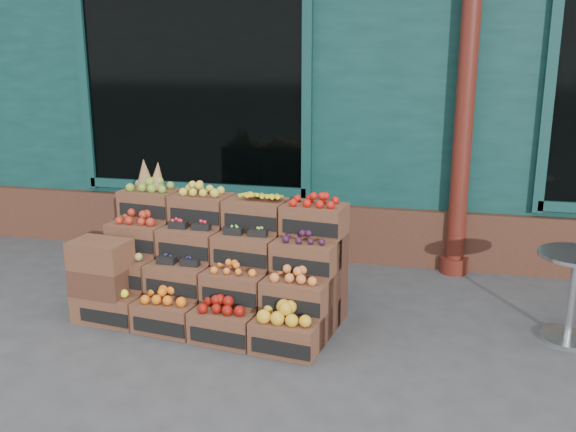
# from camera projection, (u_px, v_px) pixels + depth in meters

# --- Properties ---
(ground) EXTENTS (60.00, 60.00, 0.00)m
(ground) POSITION_uv_depth(u_px,v_px,m) (292.00, 349.00, 4.84)
(ground) COLOR #3C3C3F
(ground) RESTS_ON ground
(shop_facade) EXTENTS (12.00, 6.24, 4.80)m
(shop_facade) POSITION_uv_depth(u_px,v_px,m) (375.00, 33.00, 9.03)
(shop_facade) COLOR #0F3533
(shop_facade) RESTS_ON ground
(crate_display) EXTENTS (2.14, 1.24, 1.27)m
(crate_display) POSITION_uv_depth(u_px,v_px,m) (218.00, 271.00, 5.36)
(crate_display) COLOR brown
(crate_display) RESTS_ON ground
(spare_crates) EXTENTS (0.49, 0.36, 0.69)m
(spare_crates) POSITION_uv_depth(u_px,v_px,m) (102.00, 281.00, 5.28)
(spare_crates) COLOR brown
(spare_crates) RESTS_ON ground
(bistro_table) EXTENTS (0.56, 0.56, 0.71)m
(bistro_table) POSITION_uv_depth(u_px,v_px,m) (573.00, 286.00, 4.89)
(bistro_table) COLOR silver
(bistro_table) RESTS_ON ground
(shopkeeper) EXTENTS (0.77, 0.62, 1.85)m
(shopkeeper) POSITION_uv_depth(u_px,v_px,m) (245.00, 159.00, 7.55)
(shopkeeper) COLOR #144820
(shopkeeper) RESTS_ON ground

